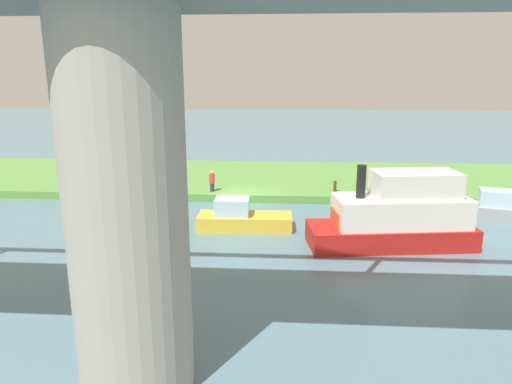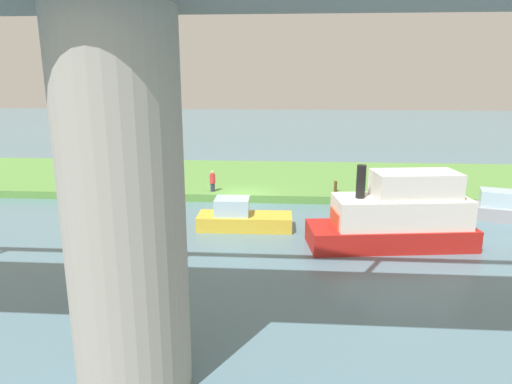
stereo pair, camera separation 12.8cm
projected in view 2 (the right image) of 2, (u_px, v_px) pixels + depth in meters
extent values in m
plane|color=slate|center=(243.00, 203.00, 29.63)|extent=(160.00, 160.00, 0.00)
cube|color=#5B9342|center=(251.00, 179.00, 35.37)|extent=(80.00, 12.00, 0.50)
cylinder|color=#9E998E|center=(124.00, 212.00, 11.27)|extent=(2.94, 2.94, 9.43)
cylinder|color=#2D334C|center=(213.00, 187.00, 30.42)|extent=(0.29, 0.29, 0.55)
cylinder|color=red|center=(212.00, 179.00, 30.28)|extent=(0.48, 0.48, 0.60)
sphere|color=tan|center=(212.00, 172.00, 30.17)|extent=(0.24, 0.24, 0.24)
cylinder|color=brown|center=(335.00, 187.00, 30.27)|extent=(0.20, 0.20, 0.72)
cube|color=red|center=(390.00, 236.00, 22.11)|extent=(7.97, 3.56, 1.03)
cube|color=white|center=(401.00, 211.00, 21.84)|extent=(6.41, 3.11, 1.37)
cube|color=white|center=(415.00, 184.00, 21.56)|extent=(4.07, 2.44, 1.20)
cylinder|color=black|center=(361.00, 182.00, 21.37)|extent=(0.43, 0.43, 1.54)
cube|color=#D84C2D|center=(348.00, 218.00, 21.77)|extent=(1.56, 1.71, 0.77)
cube|color=gold|center=(124.00, 222.00, 24.50)|extent=(5.38, 2.87, 0.79)
cube|color=silver|center=(109.00, 207.00, 24.19)|extent=(2.11, 1.81, 0.91)
cube|color=#195199|center=(407.00, 212.00, 26.42)|extent=(4.51, 2.68, 0.66)
cube|color=silver|center=(398.00, 199.00, 26.44)|extent=(1.82, 1.60, 0.76)
cube|color=#99999E|center=(509.00, 213.00, 26.05)|extent=(5.26, 3.08, 0.77)
cube|color=silver|center=(497.00, 198.00, 26.07)|extent=(2.11, 1.85, 0.88)
cube|color=gold|center=(245.00, 222.00, 24.63)|extent=(4.98, 1.86, 0.77)
cube|color=silver|center=(232.00, 206.00, 24.46)|extent=(1.81, 1.44, 0.88)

